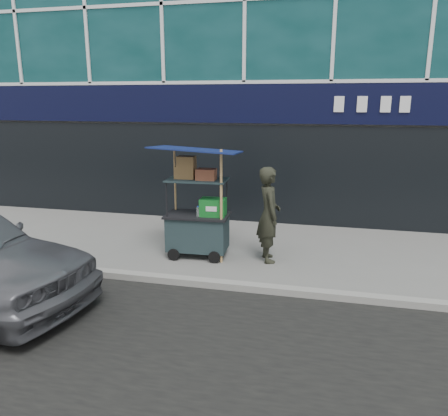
# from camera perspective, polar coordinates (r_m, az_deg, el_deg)

# --- Properties ---
(ground) EXTENTS (80.00, 80.00, 0.00)m
(ground) POSITION_cam_1_polar(r_m,az_deg,el_deg) (7.54, -3.18, -9.48)
(ground) COLOR slate
(ground) RESTS_ON ground
(curb) EXTENTS (80.00, 0.18, 0.12)m
(curb) POSITION_cam_1_polar(r_m,az_deg,el_deg) (7.34, -3.63, -9.65)
(curb) COLOR gray
(curb) RESTS_ON ground
(vendor_cart) EXTENTS (1.67, 1.21, 2.18)m
(vendor_cart) POSITION_cam_1_polar(r_m,az_deg,el_deg) (8.46, -3.37, -1.35)
(vendor_cart) COLOR #1B2C2F
(vendor_cart) RESTS_ON ground
(vendor_man) EXTENTS (0.62, 0.76, 1.81)m
(vendor_man) POSITION_cam_1_polar(r_m,az_deg,el_deg) (8.22, 5.87, -0.86)
(vendor_man) COLOR black
(vendor_man) RESTS_ON ground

